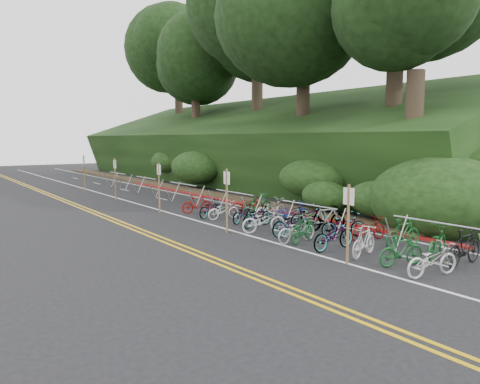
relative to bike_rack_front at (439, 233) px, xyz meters
The scene contains 11 objects.
ground 4.09m from the bike_rack_front, 145.47° to the left, with size 120.00×120.00×0.00m, color black.
road_markings 12.67m from the bike_rack_front, 102.12° to the left, with size 7.47×80.00×0.01m.
red_curb 14.49m from the bike_rack_front, 80.39° to the left, with size 0.25×28.00×0.10m, color maroon.
embankment 23.45m from the bike_rack_front, 65.57° to the left, with size 14.30×48.14×9.11m.
tree_cluster 27.30m from the bike_rack_front, 75.08° to the left, with size 32.49×54.08×18.46m.
bike_rack_front is the anchor object (origin of this frame).
bike_racks_rest 15.26m from the bike_rack_front, 91.07° to the left, with size 1.14×23.00×1.17m.
signpost_near 2.77m from the bike_rack_front, 148.12° to the left, with size 0.08×0.40×2.35m.
signposts_rest 16.49m from the bike_rack_front, 99.38° to the left, with size 0.08×18.40×2.50m.
bike_front 4.74m from the bike_rack_front, 109.99° to the left, with size 1.73×0.60×0.91m, color #9E9EA3.
bike_valet 5.42m from the bike_rack_front, 92.77° to the left, with size 3.41×14.59×1.10m.
Camera 1 is at (-9.33, -9.94, 3.66)m, focal length 35.00 mm.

